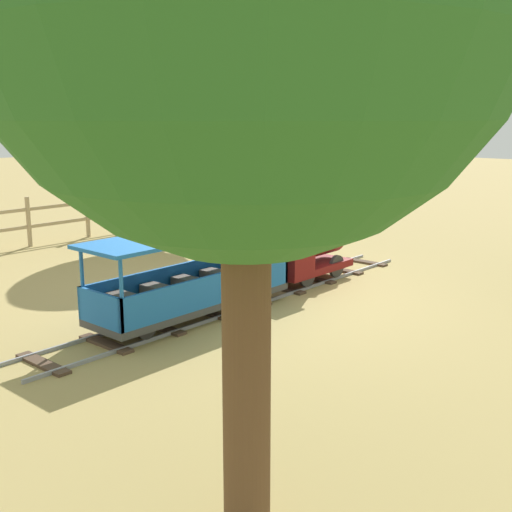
{
  "coord_description": "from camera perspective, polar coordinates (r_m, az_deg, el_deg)",
  "views": [
    {
      "loc": [
        5.19,
        -6.09,
        2.28
      ],
      "look_at": [
        0.0,
        -0.17,
        0.55
      ],
      "focal_mm": 44.33,
      "sensor_mm": 36.0,
      "label": 1
    }
  ],
  "objects": [
    {
      "name": "fence_section",
      "position": [
        12.04,
        -19.84,
        3.07
      ],
      "size": [
        0.08,
        7.48,
        0.9
      ],
      "color": "tan",
      "rests_on": "ground_plane"
    },
    {
      "name": "oak_tree_near",
      "position": [
        12.04,
        -6.71,
        13.62
      ],
      "size": [
        2.28,
        2.28,
        3.71
      ],
      "color": "brown",
      "rests_on": "ground_plane"
    },
    {
      "name": "track",
      "position": [
        8.05,
        -0.94,
        -3.94
      ],
      "size": [
        0.76,
        6.4,
        0.04
      ],
      "color": "gray",
      "rests_on": "ground_plane"
    },
    {
      "name": "locomotive",
      "position": [
        8.84,
        4.29,
        0.62
      ],
      "size": [
        0.72,
        1.45,
        0.97
      ],
      "color": "maroon",
      "rests_on": "ground_plane"
    },
    {
      "name": "passenger_car",
      "position": [
        7.32,
        -5.69,
        -2.39
      ],
      "size": [
        0.82,
        2.7,
        0.97
      ],
      "color": "#3F3F3F",
      "rests_on": "ground_plane"
    },
    {
      "name": "ground_plane",
      "position": [
        8.32,
        0.78,
        -3.51
      ],
      "size": [
        60.0,
        60.0,
        0.0
      ],
      "primitive_type": "plane",
      "color": "#A38C51"
    },
    {
      "name": "conductor_person",
      "position": [
        9.04,
        -2.62,
        3.96
      ],
      "size": [
        0.3,
        0.3,
        1.62
      ],
      "color": "#282D47",
      "rests_on": "ground_plane"
    }
  ]
}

